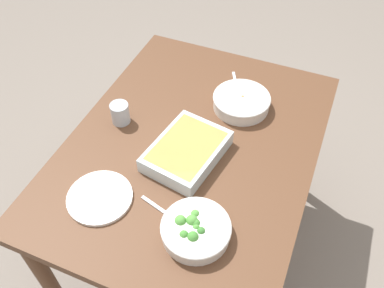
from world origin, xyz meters
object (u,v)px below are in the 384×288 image
object	(u,v)px
stew_bowl	(241,101)
baking_dish	(187,150)
spoon_by_stew	(237,89)
drink_cup	(120,114)
side_plate	(100,197)
spoon_by_broccoli	(168,214)
broccoli_bowl	(196,230)

from	to	relation	value
stew_bowl	baking_dish	xyz separation A→B (m)	(0.33, -0.10, 0.00)
baking_dish	spoon_by_stew	world-z (taller)	baking_dish
drink_cup	spoon_by_stew	distance (m)	0.51
side_plate	stew_bowl	bearing A→B (deg)	153.97
side_plate	spoon_by_broccoli	distance (m)	0.24
stew_bowl	baking_dish	world-z (taller)	same
broccoli_bowl	side_plate	bearing A→B (deg)	-90.53
baking_dish	drink_cup	size ratio (longest dim) A/B	3.91
baking_dish	spoon_by_stew	bearing A→B (deg)	173.26
broccoli_bowl	baking_dish	size ratio (longest dim) A/B	0.66
broccoli_bowl	drink_cup	size ratio (longest dim) A/B	2.59
stew_bowl	spoon_by_stew	distance (m)	0.11
broccoli_bowl	stew_bowl	bearing A→B (deg)	-175.33
spoon_by_broccoli	broccoli_bowl	bearing A→B (deg)	74.15
spoon_by_stew	baking_dish	bearing A→B (deg)	-6.74
baking_dish	drink_cup	bearing A→B (deg)	-102.79
baking_dish	spoon_by_broccoli	size ratio (longest dim) A/B	1.91
spoon_by_broccoli	side_plate	bearing A→B (deg)	-83.32
stew_bowl	broccoli_bowl	distance (m)	0.61
drink_cup	side_plate	size ratio (longest dim) A/B	0.39
broccoli_bowl	side_plate	distance (m)	0.35
baking_dish	spoon_by_broccoli	distance (m)	0.26
stew_bowl	drink_cup	world-z (taller)	drink_cup
stew_bowl	baking_dish	bearing A→B (deg)	-16.97
stew_bowl	spoon_by_stew	xyz separation A→B (m)	(-0.10, -0.05, -0.03)
baking_dish	side_plate	distance (m)	0.34
drink_cup	spoon_by_stew	size ratio (longest dim) A/B	0.51
side_plate	spoon_by_stew	xyz separation A→B (m)	(-0.71, 0.25, -0.00)
broccoli_bowl	spoon_by_stew	size ratio (longest dim) A/B	1.33
spoon_by_stew	spoon_by_broccoli	xyz separation A→B (m)	(0.68, -0.01, 0.00)
drink_cup	spoon_by_broccoli	distance (m)	0.48
stew_bowl	spoon_by_stew	size ratio (longest dim) A/B	1.41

